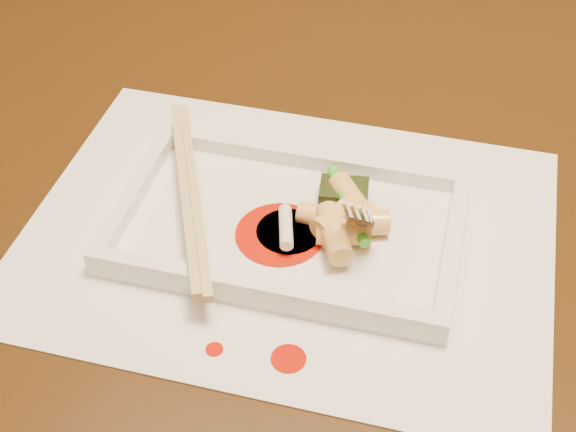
% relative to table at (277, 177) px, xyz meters
% --- Properties ---
extents(table, '(1.40, 0.90, 0.75)m').
position_rel_table_xyz_m(table, '(0.00, 0.00, 0.00)').
color(table, black).
rests_on(table, ground).
extents(placemat, '(0.40, 0.30, 0.00)m').
position_rel_table_xyz_m(placemat, '(0.06, -0.18, 0.10)').
color(placemat, white).
rests_on(placemat, table).
extents(sauce_splatter_a, '(0.02, 0.02, 0.00)m').
position_rel_table_xyz_m(sauce_splatter_a, '(0.09, -0.29, 0.10)').
color(sauce_splatter_a, red).
rests_on(sauce_splatter_a, placemat).
extents(sauce_splatter_b, '(0.01, 0.01, 0.00)m').
position_rel_table_xyz_m(sauce_splatter_b, '(0.04, -0.30, 0.10)').
color(sauce_splatter_b, red).
rests_on(sauce_splatter_b, placemat).
extents(plate_base, '(0.26, 0.16, 0.01)m').
position_rel_table_xyz_m(plate_base, '(0.06, -0.18, 0.11)').
color(plate_base, white).
rests_on(plate_base, placemat).
extents(plate_rim_far, '(0.26, 0.01, 0.01)m').
position_rel_table_xyz_m(plate_rim_far, '(0.06, -0.10, 0.12)').
color(plate_rim_far, white).
rests_on(plate_rim_far, plate_base).
extents(plate_rim_near, '(0.26, 0.01, 0.01)m').
position_rel_table_xyz_m(plate_rim_near, '(0.06, -0.25, 0.12)').
color(plate_rim_near, white).
rests_on(plate_rim_near, plate_base).
extents(plate_rim_left, '(0.01, 0.14, 0.01)m').
position_rel_table_xyz_m(plate_rim_left, '(-0.07, -0.18, 0.12)').
color(plate_rim_left, white).
rests_on(plate_rim_left, plate_base).
extents(plate_rim_right, '(0.01, 0.14, 0.01)m').
position_rel_table_xyz_m(plate_rim_right, '(0.18, -0.18, 0.12)').
color(plate_rim_right, white).
rests_on(plate_rim_right, plate_base).
extents(veg_piece, '(0.04, 0.03, 0.01)m').
position_rel_table_xyz_m(veg_piece, '(0.09, -0.14, 0.12)').
color(veg_piece, black).
rests_on(veg_piece, plate_base).
extents(scallion_white, '(0.02, 0.04, 0.01)m').
position_rel_table_xyz_m(scallion_white, '(0.06, -0.19, 0.12)').
color(scallion_white, '#EAEACC').
rests_on(scallion_white, plate_base).
extents(scallion_green, '(0.05, 0.08, 0.01)m').
position_rel_table_xyz_m(scallion_green, '(0.10, -0.16, 0.12)').
color(scallion_green, green).
rests_on(scallion_green, plate_base).
extents(chopstick_a, '(0.10, 0.20, 0.01)m').
position_rel_table_xyz_m(chopstick_a, '(-0.03, -0.18, 0.13)').
color(chopstick_a, tan).
rests_on(chopstick_a, plate_rim_near).
extents(chopstick_b, '(0.10, 0.20, 0.01)m').
position_rel_table_xyz_m(chopstick_b, '(-0.02, -0.18, 0.13)').
color(chopstick_b, tan).
rests_on(chopstick_b, plate_rim_near).
extents(fork, '(0.09, 0.10, 0.14)m').
position_rel_table_xyz_m(fork, '(0.13, -0.16, 0.18)').
color(fork, silver).
rests_on(fork, plate_base).
extents(sauce_blob_0, '(0.07, 0.07, 0.00)m').
position_rel_table_xyz_m(sauce_blob_0, '(0.05, -0.19, 0.11)').
color(sauce_blob_0, red).
rests_on(sauce_blob_0, plate_base).
extents(sauce_blob_1, '(0.05, 0.05, 0.00)m').
position_rel_table_xyz_m(sauce_blob_1, '(0.06, -0.18, 0.11)').
color(sauce_blob_1, red).
rests_on(sauce_blob_1, plate_base).
extents(rice_cake_0, '(0.04, 0.03, 0.02)m').
position_rel_table_xyz_m(rice_cake_0, '(0.10, -0.18, 0.12)').
color(rice_cake_0, '#FDD876').
rests_on(rice_cake_0, plate_base).
extents(rice_cake_1, '(0.05, 0.03, 0.02)m').
position_rel_table_xyz_m(rice_cake_1, '(0.11, -0.17, 0.12)').
color(rice_cake_1, '#FDD876').
rests_on(rice_cake_1, plate_base).
extents(rice_cake_2, '(0.04, 0.05, 0.02)m').
position_rel_table_xyz_m(rice_cake_2, '(0.09, -0.17, 0.13)').
color(rice_cake_2, '#FDD876').
rests_on(rice_cake_2, plate_base).
extents(rice_cake_3, '(0.04, 0.05, 0.02)m').
position_rel_table_xyz_m(rice_cake_3, '(0.10, -0.18, 0.12)').
color(rice_cake_3, '#FDD876').
rests_on(rice_cake_3, plate_base).
extents(rice_cake_4, '(0.05, 0.02, 0.02)m').
position_rel_table_xyz_m(rice_cake_4, '(0.09, -0.17, 0.12)').
color(rice_cake_4, '#FDD876').
rests_on(rice_cake_4, plate_base).
extents(rice_cake_5, '(0.04, 0.05, 0.02)m').
position_rel_table_xyz_m(rice_cake_5, '(0.10, -0.19, 0.13)').
color(rice_cake_5, '#FDD876').
rests_on(rice_cake_5, plate_base).
extents(rice_cake_6, '(0.04, 0.05, 0.02)m').
position_rel_table_xyz_m(rice_cake_6, '(0.10, -0.15, 0.12)').
color(rice_cake_6, '#FDD876').
rests_on(rice_cake_6, plate_base).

